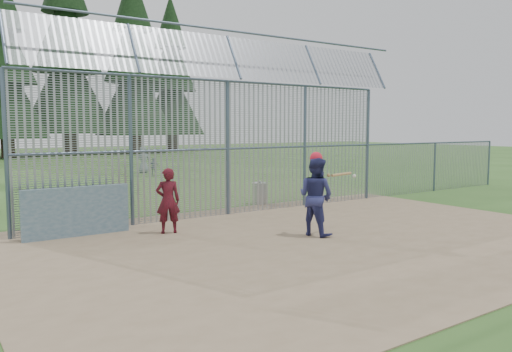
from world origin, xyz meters
TOP-DOWN VIEW (x-y plane):
  - ground at (0.00, 0.00)m, footprint 120.00×120.00m
  - dirt_infield at (0.00, -0.50)m, footprint 14.00×10.00m
  - dugout_wall at (-4.60, 2.90)m, footprint 2.50×0.12m
  - batter at (0.23, -0.23)m, footprint 0.93×1.07m
  - onlooker at (-2.64, 2.01)m, footprint 0.68×0.55m
  - bg_kid_standing at (3.09, 18.00)m, footprint 0.79×0.53m
  - bg_kid_seated at (2.90, 16.04)m, footprint 0.64×0.45m
  - batting_gear at (0.35, -0.25)m, footprint 1.56×0.44m
  - trash_can at (1.97, 4.65)m, footprint 0.56×0.56m
  - backstop_fence at (1.81, 3.43)m, footprint 20.09×0.81m
  - conifer_row at (1.93, 41.51)m, footprint 38.48×12.26m

SIDE VIEW (x-z plane):
  - ground at x=0.00m, z-range 0.00..0.00m
  - dirt_infield at x=0.00m, z-range 0.00..0.02m
  - trash_can at x=1.97m, z-range -0.03..0.79m
  - bg_kid_seated at x=2.90m, z-range 0.00..1.00m
  - dugout_wall at x=-4.60m, z-range 0.02..1.22m
  - bg_kid_standing at x=3.09m, z-range 0.00..1.55m
  - onlooker at x=-2.64m, z-range 0.02..1.64m
  - batter at x=0.23m, z-range 0.02..1.92m
  - batting_gear at x=0.35m, z-range 1.48..2.19m
  - backstop_fence at x=1.81m, z-range -0.29..5.01m
  - conifer_row at x=1.93m, z-range 0.73..20.93m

